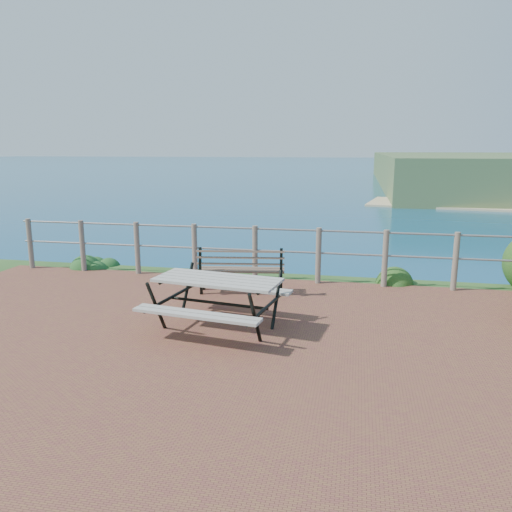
% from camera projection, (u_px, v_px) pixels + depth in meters
% --- Properties ---
extents(ground, '(10.00, 7.00, 0.12)m').
position_uv_depth(ground, '(198.00, 352.00, 5.97)').
color(ground, brown).
rests_on(ground, ground).
extents(ocean, '(1200.00, 1200.00, 0.00)m').
position_uv_depth(ocean, '(355.00, 154.00, 197.45)').
color(ocean, '#14657A').
rests_on(ocean, ground).
extents(safety_railing, '(9.40, 0.10, 1.00)m').
position_uv_depth(safety_railing, '(255.00, 250.00, 9.06)').
color(safety_railing, '#6B5B4C').
rests_on(safety_railing, ground).
extents(picnic_table, '(1.72, 1.41, 0.69)m').
position_uv_depth(picnic_table, '(218.00, 298.00, 6.60)').
color(picnic_table, gray).
rests_on(picnic_table, ground).
extents(park_bench, '(1.46, 0.56, 0.80)m').
position_uv_depth(park_bench, '(242.00, 263.00, 8.25)').
color(park_bench, brown).
rests_on(park_bench, ground).
extents(shrub_lip_west, '(0.70, 0.70, 0.41)m').
position_uv_depth(shrub_lip_west, '(96.00, 267.00, 10.23)').
color(shrub_lip_west, '#1D4F21').
rests_on(shrub_lip_west, ground).
extents(shrub_lip_east, '(0.68, 0.68, 0.39)m').
position_uv_depth(shrub_lip_east, '(398.00, 282.00, 9.07)').
color(shrub_lip_east, '#144317').
rests_on(shrub_lip_east, ground).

